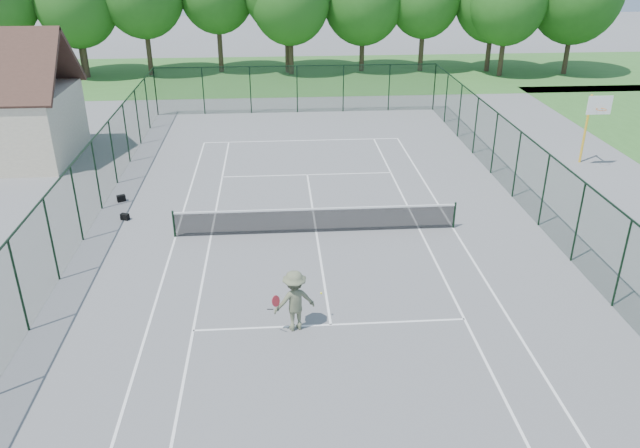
{
  "coord_description": "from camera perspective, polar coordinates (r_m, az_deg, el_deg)",
  "views": [
    {
      "loc": [
        -1.49,
        -22.04,
        10.78
      ],
      "look_at": [
        0.0,
        -2.0,
        1.3
      ],
      "focal_mm": 35.0,
      "sensor_mm": 36.0,
      "label": 1
    }
  ],
  "objects": [
    {
      "name": "sports_bag_b",
      "position": [
        26.82,
        -17.41,
        0.63
      ],
      "size": [
        0.38,
        0.32,
        0.26
      ],
      "primitive_type": "cube",
      "rotation": [
        0.0,
        0.0,
        -0.4
      ],
      "color": "black",
      "rests_on": "ground"
    },
    {
      "name": "tennis_player",
      "position": [
        18.4,
        -2.34,
        -7.02
      ],
      "size": [
        1.71,
        1.02,
        1.92
      ],
      "color": "#62684C",
      "rests_on": "ground"
    },
    {
      "name": "ground",
      "position": [
        24.58,
        -0.34,
        -0.76
      ],
      "size": [
        140.0,
        140.0,
        0.0
      ],
      "primitive_type": "plane",
      "color": "slate",
      "rests_on": "ground"
    },
    {
      "name": "sports_bag_a",
      "position": [
        28.7,
        -17.72,
        2.25
      ],
      "size": [
        0.41,
        0.34,
        0.28
      ],
      "primitive_type": "cube",
      "rotation": [
        0.0,
        0.0,
        0.43
      ],
      "color": "black",
      "rests_on": "ground"
    },
    {
      "name": "grass_far",
      "position": [
        53.17,
        -2.62,
        13.54
      ],
      "size": [
        80.0,
        16.0,
        0.01
      ],
      "primitive_type": "cube",
      "color": "#3D7730",
      "rests_on": "ground"
    },
    {
      "name": "tennis_net",
      "position": [
        24.34,
        -0.35,
        0.46
      ],
      "size": [
        11.08,
        0.08,
        1.1
      ],
      "color": "black",
      "rests_on": "ground"
    },
    {
      "name": "court_lines",
      "position": [
        24.58,
        -0.34,
        -0.75
      ],
      "size": [
        11.05,
        23.85,
        0.01
      ],
      "color": "white",
      "rests_on": "ground"
    },
    {
      "name": "basketball_goal",
      "position": [
        33.7,
        23.71,
        9.04
      ],
      "size": [
        1.2,
        1.43,
        3.65
      ],
      "color": "yellow",
      "rests_on": "ground"
    },
    {
      "name": "fence_enclosure",
      "position": [
        23.94,
        -0.35,
        2.6
      ],
      "size": [
        18.05,
        36.05,
        3.02
      ],
      "color": "#16311B",
      "rests_on": "ground"
    }
  ]
}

